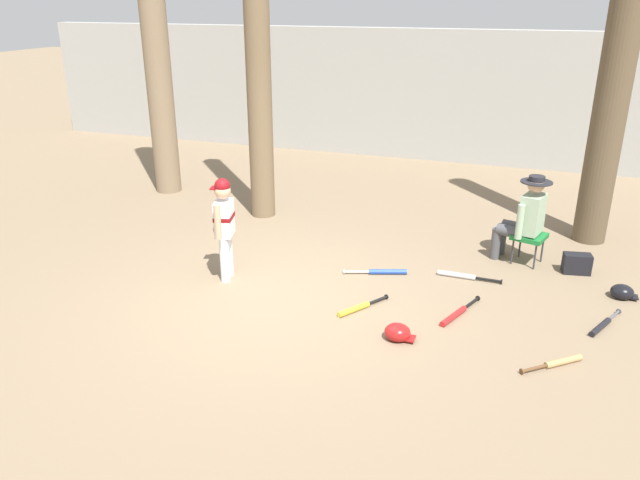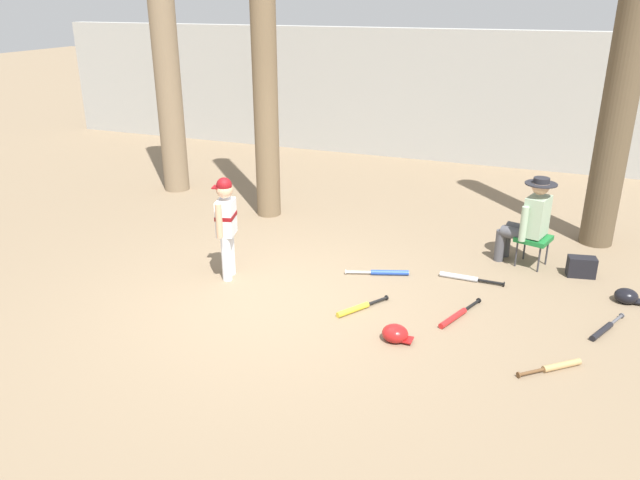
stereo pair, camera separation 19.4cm
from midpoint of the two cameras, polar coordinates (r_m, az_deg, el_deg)
name	(u,v)px [view 2 (the right image)]	position (r m, az deg, el deg)	size (l,w,h in m)	color
ground_plane	(277,302)	(7.24, -3.26, -5.76)	(60.00, 60.00, 0.00)	#7F6B51
concrete_back_wall	(423,95)	(13.65, 9.93, 13.05)	(18.00, 0.36, 2.71)	#9E9E99
tree_near_player	(263,29)	(9.57, -4.65, 18.86)	(0.55, 0.55, 6.29)	brown
tree_behind_spectator	(625,70)	(9.27, 26.96, 13.81)	(0.65, 0.65, 5.49)	brown
young_ballplayer	(226,221)	(7.66, -7.99, 1.72)	(0.42, 0.57, 1.31)	white
folding_stool	(533,240)	(8.54, 19.75, 0.02)	(0.50, 0.50, 0.41)	#196B2D
seated_spectator	(529,218)	(8.47, 19.36, 1.91)	(0.68, 0.53, 1.20)	#47474C
handbag_beside_stool	(581,267)	(8.53, 23.63, -2.29)	(0.34, 0.18, 0.26)	black
tree_far_left	(165,44)	(11.24, -13.68, 17.18)	(0.73, 0.73, 5.88)	#7F6B51
bat_wood_tan	(557,366)	(6.45, 21.87, -10.80)	(0.58, 0.51, 0.07)	tan
bat_red_barrel	(456,316)	(7.04, 13.24, -6.86)	(0.35, 0.79, 0.07)	red
bat_yellow_trainer	(357,308)	(7.04, 4.23, -6.32)	(0.45, 0.65, 0.07)	yellow
bat_black_composite	(604,330)	(7.30, 25.48, -7.49)	(0.37, 0.69, 0.07)	black
bat_aluminum_silver	(464,278)	(7.98, 13.85, -3.39)	(0.80, 0.08, 0.07)	#B7BCC6
bat_blue_youth	(385,273)	(7.94, 6.70, -3.01)	(0.79, 0.33, 0.07)	#2347AD
batting_helmet_black	(626,296)	(8.07, 27.10, -4.65)	(0.31, 0.24, 0.18)	black
batting_helmet_red	(395,334)	(6.49, 7.84, -8.58)	(0.32, 0.25, 0.19)	#A81919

